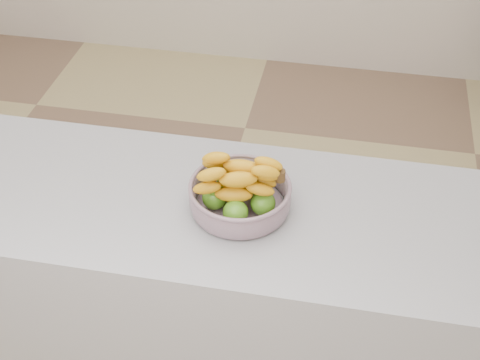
# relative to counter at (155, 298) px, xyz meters

# --- Properties ---
(ground) EXTENTS (4.00, 4.00, 0.00)m
(ground) POSITION_rel_counter_xyz_m (0.00, 0.39, -0.45)
(ground) COLOR tan
(ground) RESTS_ON ground
(counter) EXTENTS (2.00, 0.60, 0.90)m
(counter) POSITION_rel_counter_xyz_m (0.00, 0.00, 0.00)
(counter) COLOR gray
(counter) RESTS_ON ground
(fruit_bowl) EXTENTS (0.28, 0.28, 0.17)m
(fruit_bowl) POSITION_rel_counter_xyz_m (0.28, -0.00, 0.51)
(fruit_bowl) COLOR #93A0B1
(fruit_bowl) RESTS_ON counter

